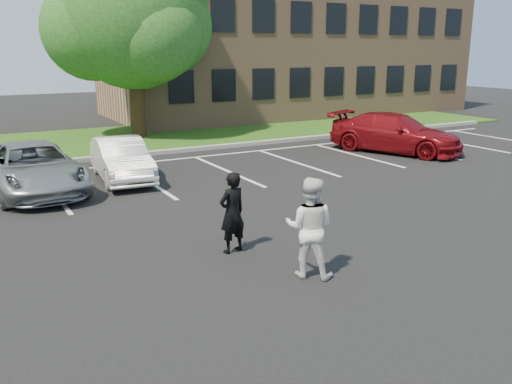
% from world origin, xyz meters
% --- Properties ---
extents(ground_plane, '(90.00, 90.00, 0.00)m').
position_xyz_m(ground_plane, '(0.00, 0.00, 0.00)').
color(ground_plane, black).
rests_on(ground_plane, ground).
extents(curb, '(40.00, 0.30, 0.15)m').
position_xyz_m(curb, '(0.00, 12.00, 0.07)').
color(curb, gray).
rests_on(curb, ground).
extents(grass_strip, '(44.00, 8.00, 0.08)m').
position_xyz_m(grass_strip, '(0.00, 16.00, 0.04)').
color(grass_strip, '#113E11').
rests_on(grass_strip, ground).
extents(stall_lines, '(34.00, 5.36, 0.01)m').
position_xyz_m(stall_lines, '(1.40, 8.95, 0.01)').
color(stall_lines, silver).
rests_on(stall_lines, ground).
extents(office_building, '(22.40, 10.40, 8.30)m').
position_xyz_m(office_building, '(14.00, 21.99, 4.16)').
color(office_building, '#987254').
rests_on(office_building, ground).
extents(tree, '(7.80, 7.20, 8.80)m').
position_xyz_m(tree, '(2.49, 16.43, 5.35)').
color(tree, black).
rests_on(tree, ground).
extents(man_black_suit, '(0.67, 0.51, 1.66)m').
position_xyz_m(man_black_suit, '(-0.43, 1.21, 0.83)').
color(man_black_suit, black).
rests_on(man_black_suit, ground).
extents(man_white_shirt, '(1.13, 1.12, 1.84)m').
position_xyz_m(man_white_shirt, '(0.23, -0.54, 0.92)').
color(man_white_shirt, white).
rests_on(man_white_shirt, ground).
extents(car_silver_minivan, '(2.62, 5.18, 1.41)m').
position_xyz_m(car_silver_minivan, '(-3.23, 8.25, 0.70)').
color(car_silver_minivan, '#9B9DA1').
rests_on(car_silver_minivan, ground).
extents(car_white_sedan, '(1.71, 4.07, 1.31)m').
position_xyz_m(car_white_sedan, '(-0.64, 8.48, 0.65)').
color(car_white_sedan, silver).
rests_on(car_white_sedan, ground).
extents(car_red_compact, '(4.07, 5.65, 1.52)m').
position_xyz_m(car_red_compact, '(10.18, 7.85, 0.76)').
color(car_red_compact, maroon).
rests_on(car_red_compact, ground).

